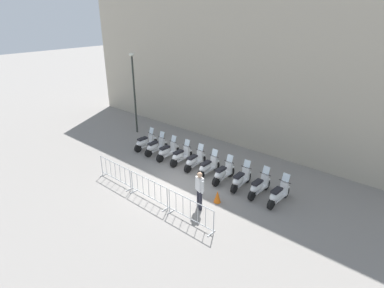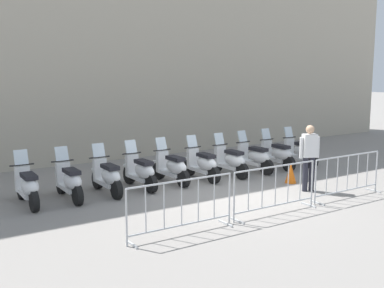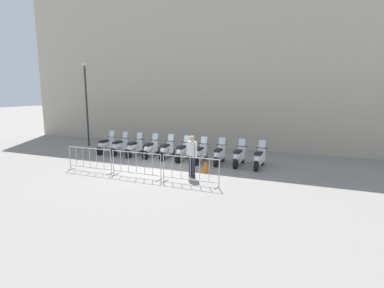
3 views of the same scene
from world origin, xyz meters
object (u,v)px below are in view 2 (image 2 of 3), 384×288
motorcycle_2 (108,177)px  motorcycle_7 (254,158)px  barrier_segment_0 (182,207)px  officer_near_row_end (309,154)px  motorcycle_9 (300,152)px  motorcycle_1 (70,182)px  motorcycle_5 (203,164)px  motorcycle_3 (141,172)px  motorcycle_6 (230,161)px  motorcycle_4 (172,168)px  motorcycle_0 (28,187)px  traffic_cone (291,173)px  barrier_segment_2 (348,176)px  barrier_segment_1 (275,190)px  motorcycle_8 (277,155)px

motorcycle_2 → motorcycle_7: bearing=-3.6°
barrier_segment_0 → officer_near_row_end: 4.61m
motorcycle_7 → motorcycle_9: bearing=-5.0°
motorcycle_1 → motorcycle_5: (3.88, -0.26, 0.00)m
barrier_segment_0 → officer_near_row_end: size_ratio=1.34×
motorcycle_3 → motorcycle_5: 1.94m
motorcycle_1 → officer_near_row_end: bearing=-28.6°
motorcycle_6 → motorcycle_4: bearing=172.6°
motorcycle_0 → motorcycle_1: size_ratio=1.00×
motorcycle_1 → motorcycle_4: (2.92, -0.11, 0.00)m
motorcycle_7 → traffic_cone: 1.67m
motorcycle_9 → barrier_segment_0: motorcycle_9 is taller
motorcycle_6 → motorcycle_0: bearing=175.4°
officer_near_row_end → motorcycle_6: bearing=100.2°
motorcycle_7 → motorcycle_2: bearing=176.4°
barrier_segment_2 → barrier_segment_1: bearing=176.4°
motorcycle_0 → barrier_segment_2: motorcycle_0 is taller
barrier_segment_1 → motorcycle_0: bearing=137.3°
motorcycle_3 → officer_near_row_end: bearing=-40.1°
barrier_segment_2 → motorcycle_1: bearing=145.2°
motorcycle_3 → barrier_segment_1: size_ratio=0.74×
motorcycle_9 → barrier_segment_0: 7.61m
motorcycle_8 → traffic_cone: 1.98m
motorcycle_7 → barrier_segment_0: 5.98m
motorcycle_1 → motorcycle_6: (4.85, -0.36, 0.00)m
barrier_segment_2 → barrier_segment_0: bearing=176.4°
motorcycle_4 → motorcycle_6: 1.94m
traffic_cone → motorcycle_7: bearing=83.2°
motorcycle_3 → officer_near_row_end: (3.36, -2.83, 0.53)m
motorcycle_7 → motorcycle_3: bearing=175.5°
motorcycle_4 → motorcycle_7: size_ratio=1.00×
motorcycle_9 → barrier_segment_0: size_ratio=0.74×
barrier_segment_0 → barrier_segment_1: same height
motorcycle_2 → motorcycle_6: 3.89m
motorcycle_0 → motorcycle_3: bearing=-3.4°
motorcycle_7 → motorcycle_9: 1.94m
motorcycle_4 → officer_near_row_end: (2.38, -2.78, 0.53)m
officer_near_row_end → motorcycle_2: bearing=146.9°
motorcycle_6 → motorcycle_7: (0.98, -0.01, 0.00)m
barrier_segment_1 → traffic_cone: (2.46, 1.70, -0.25)m
barrier_segment_0 → barrier_segment_2: size_ratio=1.00×
barrier_segment_1 → motorcycle_3: bearing=108.5°
barrier_segment_2 → motorcycle_2: bearing=140.5°
motorcycle_0 → motorcycle_5: bearing=-4.2°
officer_near_row_end → motorcycle_0: bearing=154.4°
motorcycle_8 → motorcycle_5: bearing=176.5°
motorcycle_1 → motorcycle_3: same height
barrier_segment_0 → traffic_cone: size_ratio=4.22×
motorcycle_0 → motorcycle_6: (5.81, -0.47, 0.00)m
motorcycle_3 → motorcycle_8: size_ratio=1.00×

